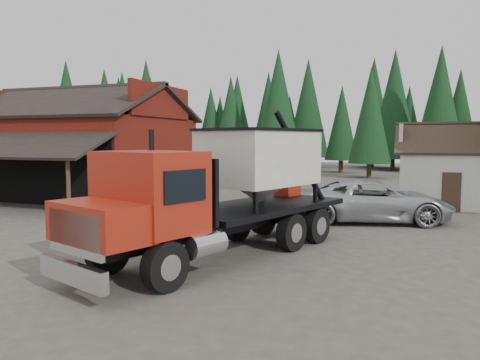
% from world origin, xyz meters
% --- Properties ---
extents(ground, '(120.00, 120.00, 0.00)m').
position_xyz_m(ground, '(0.00, 0.00, 0.00)').
color(ground, '#464137').
rests_on(ground, ground).
extents(red_barn, '(12.80, 13.63, 7.18)m').
position_xyz_m(red_barn, '(-11.00, 9.90, 2.69)').
color(red_barn, maroon).
rests_on(red_barn, ground).
extents(farmhouse, '(8.60, 6.42, 4.65)m').
position_xyz_m(farmhouse, '(13.00, 13.00, 1.67)').
color(farmhouse, silver).
rests_on(farmhouse, ground).
extents(conifer_backdrop, '(76.00, 16.00, 16.00)m').
position_xyz_m(conifer_backdrop, '(0.00, 42.00, 0.00)').
color(conifer_backdrop, black).
rests_on(conifer_backdrop, ground).
extents(near_pine_a, '(4.40, 4.40, 11.40)m').
position_xyz_m(near_pine_a, '(-22.00, 28.00, 6.39)').
color(near_pine_a, '#382619').
rests_on(near_pine_a, ground).
extents(near_pine_b, '(3.96, 3.96, 10.40)m').
position_xyz_m(near_pine_b, '(6.00, 30.00, 5.89)').
color(near_pine_b, '#382619').
rests_on(near_pine_b, ground).
extents(near_pine_d, '(5.28, 5.28, 13.40)m').
position_xyz_m(near_pine_d, '(-4.00, 34.00, 7.39)').
color(near_pine_d, '#382619').
rests_on(near_pine_d, ground).
extents(feed_truck, '(6.18, 10.61, 4.65)m').
position_xyz_m(feed_truck, '(4.02, -2.36, 2.18)').
color(feed_truck, black).
rests_on(feed_truck, ground).
extents(silver_car, '(7.25, 4.62, 1.86)m').
position_xyz_m(silver_car, '(8.00, 5.67, 0.93)').
color(silver_car, '#B3B6BB').
rests_on(silver_car, ground).
extents(equip_box, '(0.94, 1.23, 0.60)m').
position_xyz_m(equip_box, '(0.01, -2.66, 0.30)').
color(equip_box, maroon).
rests_on(equip_box, ground).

